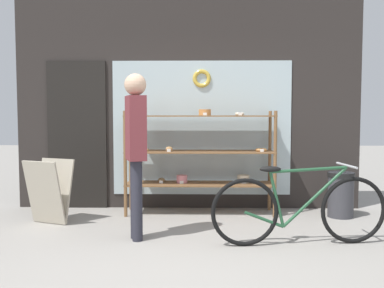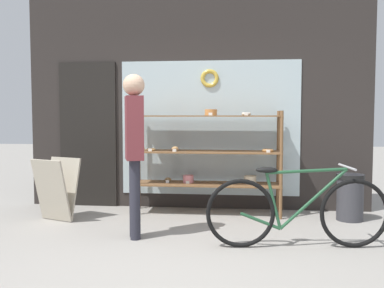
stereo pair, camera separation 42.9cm
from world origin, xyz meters
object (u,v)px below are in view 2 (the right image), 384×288
pedestrian (134,141)px  trash_bin (350,195)px  display_case (207,153)px  bicycle (297,211)px  sandwich_board (57,189)px

pedestrian → trash_bin: size_ratio=3.00×
display_case → bicycle: 1.78m
sandwich_board → trash_bin: size_ratio=1.33×
sandwich_board → pedestrian: size_ratio=0.44×
trash_bin → display_case: bearing=174.5°
pedestrian → trash_bin: pedestrian is taller
pedestrian → trash_bin: 2.84m
trash_bin → sandwich_board: bearing=-173.6°
bicycle → sandwich_board: (-2.87, 0.81, 0.02)m
sandwich_board → pedestrian: pedestrian is taller
display_case → sandwich_board: display_case is taller
display_case → pedestrian: size_ratio=1.13×
sandwich_board → bicycle: bearing=5.4°
display_case → bicycle: display_case is taller
display_case → sandwich_board: 2.00m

